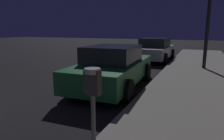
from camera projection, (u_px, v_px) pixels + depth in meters
parking_meter at (93, 95)px, 2.39m from camera, size 0.19×0.19×1.36m
car_green at (113, 67)px, 6.78m from camera, size 2.17×4.41×1.43m
car_silver at (155, 49)px, 12.76m from camera, size 2.09×4.16×1.43m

